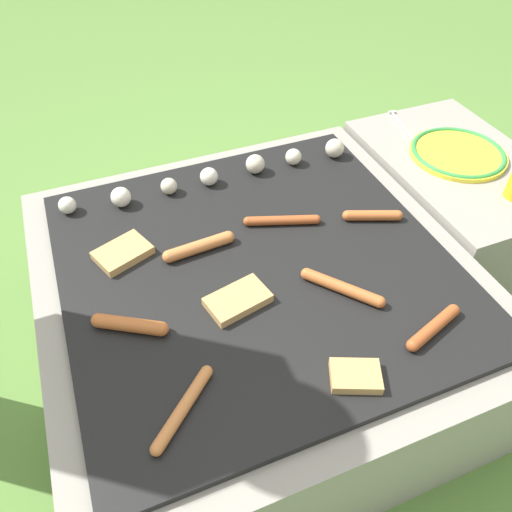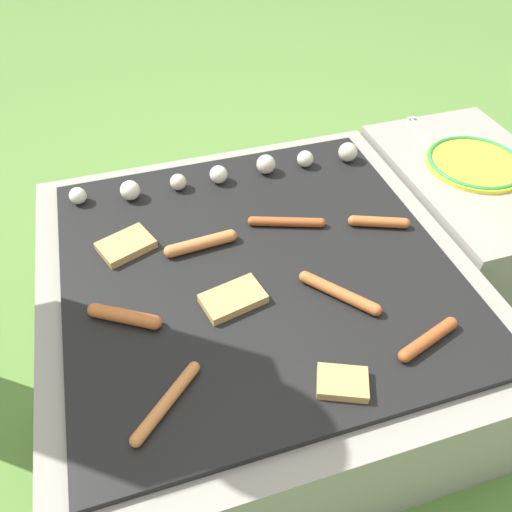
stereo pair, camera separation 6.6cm
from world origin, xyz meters
name	(u,v)px [view 1 (the left image)]	position (x,y,z in m)	size (l,w,h in m)	color
ground_plane	(256,355)	(0.00, 0.00, 0.00)	(14.00, 14.00, 0.00)	#567F38
grill	(256,314)	(0.00, 0.00, 0.18)	(0.97, 0.97, 0.37)	gray
side_ledge	(445,210)	(0.70, 0.16, 0.18)	(0.42, 0.63, 0.37)	gray
sausage_back_right	(183,408)	(-0.25, -0.29, 0.38)	(0.14, 0.13, 0.02)	#C6753D
sausage_front_center	(199,247)	(-0.11, 0.08, 0.38)	(0.18, 0.04, 0.03)	#C6753D
sausage_mid_left	(342,288)	(0.14, -0.15, 0.38)	(0.13, 0.15, 0.03)	#B7602D
sausage_mid_right	(282,220)	(0.11, 0.10, 0.38)	(0.18, 0.08, 0.02)	#A34C23
sausage_front_right	(434,327)	(0.25, -0.31, 0.38)	(0.15, 0.07, 0.03)	#A34C23
sausage_back_left	(130,325)	(-0.30, -0.08, 0.38)	(0.14, 0.10, 0.03)	#B7602D
sausage_front_left	(372,215)	(0.32, 0.03, 0.38)	(0.14, 0.07, 0.03)	#B7602D
bread_slice_left	(238,300)	(-0.08, -0.10, 0.38)	(0.14, 0.10, 0.02)	tan
bread_slice_right	(356,376)	(0.06, -0.35, 0.38)	(0.11, 0.10, 0.02)	tan
bread_slice_center	(123,253)	(-0.28, 0.13, 0.38)	(0.14, 0.12, 0.02)	tan
mushroom_row	(222,173)	(0.03, 0.33, 0.39)	(0.79, 0.07, 0.05)	silver
plate_colorful	(458,153)	(0.70, 0.19, 0.38)	(0.27, 0.27, 0.02)	yellow
fork_utensil	(401,124)	(0.65, 0.40, 0.37)	(0.05, 0.18, 0.01)	silver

